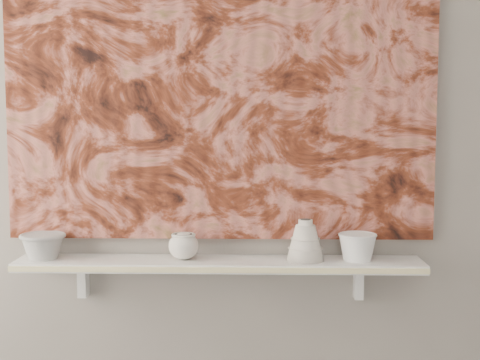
{
  "coord_description": "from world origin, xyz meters",
  "views": [
    {
      "loc": [
        0.13,
        -0.76,
        1.43
      ],
      "look_at": [
        0.07,
        1.49,
        1.21
      ],
      "focal_mm": 50.0,
      "sensor_mm": 36.0,
      "label": 1
    }
  ],
  "objects_px": {
    "shelf": "(219,264)",
    "bowl_grey": "(43,246)",
    "cup_cream": "(184,246)",
    "bowl_white": "(357,247)",
    "painting": "(220,82)",
    "bell_vessel": "(305,240)"
  },
  "relations": [
    {
      "from": "cup_cream",
      "to": "bell_vessel",
      "type": "distance_m",
      "value": 0.42
    },
    {
      "from": "cup_cream",
      "to": "bowl_white",
      "type": "height_order",
      "value": "same"
    },
    {
      "from": "painting",
      "to": "bowl_white",
      "type": "xyz_separation_m",
      "value": [
        0.48,
        -0.08,
        -0.56
      ]
    },
    {
      "from": "shelf",
      "to": "painting",
      "type": "relative_size",
      "value": 0.93
    },
    {
      "from": "bowl_grey",
      "to": "bell_vessel",
      "type": "xyz_separation_m",
      "value": [
        0.91,
        0.0,
        0.03
      ]
    },
    {
      "from": "painting",
      "to": "bell_vessel",
      "type": "relative_size",
      "value": 10.58
    },
    {
      "from": "bowl_white",
      "to": "bowl_grey",
      "type": "bearing_deg",
      "value": 180.0
    },
    {
      "from": "bell_vessel",
      "to": "cup_cream",
      "type": "bearing_deg",
      "value": 180.0
    },
    {
      "from": "shelf",
      "to": "bell_vessel",
      "type": "xyz_separation_m",
      "value": [
        0.3,
        0.0,
        0.09
      ]
    },
    {
      "from": "cup_cream",
      "to": "bell_vessel",
      "type": "height_order",
      "value": "bell_vessel"
    },
    {
      "from": "shelf",
      "to": "bowl_white",
      "type": "distance_m",
      "value": 0.48
    },
    {
      "from": "shelf",
      "to": "bell_vessel",
      "type": "height_order",
      "value": "bell_vessel"
    },
    {
      "from": "shelf",
      "to": "bowl_grey",
      "type": "distance_m",
      "value": 0.61
    },
    {
      "from": "bowl_grey",
      "to": "shelf",
      "type": "bearing_deg",
      "value": 0.0
    },
    {
      "from": "cup_cream",
      "to": "bowl_white",
      "type": "distance_m",
      "value": 0.6
    },
    {
      "from": "shelf",
      "to": "cup_cream",
      "type": "xyz_separation_m",
      "value": [
        -0.12,
        0.0,
        0.06
      ]
    },
    {
      "from": "bowl_grey",
      "to": "bell_vessel",
      "type": "height_order",
      "value": "bell_vessel"
    },
    {
      "from": "shelf",
      "to": "bell_vessel",
      "type": "relative_size",
      "value": 9.87
    },
    {
      "from": "bell_vessel",
      "to": "bowl_white",
      "type": "height_order",
      "value": "bell_vessel"
    },
    {
      "from": "painting",
      "to": "bowl_grey",
      "type": "relative_size",
      "value": 9.51
    },
    {
      "from": "bowl_white",
      "to": "bell_vessel",
      "type": "bearing_deg",
      "value": 180.0
    },
    {
      "from": "painting",
      "to": "cup_cream",
      "type": "relative_size",
      "value": 14.49
    }
  ]
}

